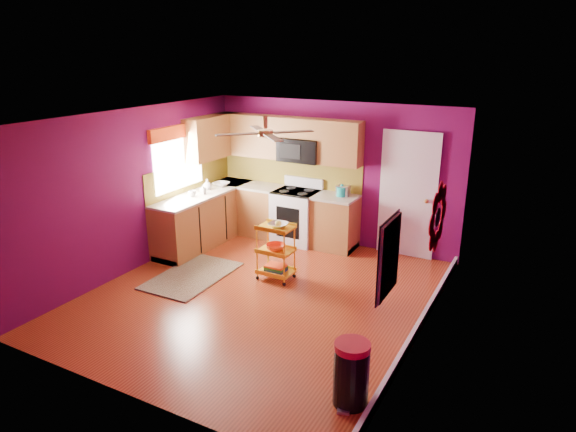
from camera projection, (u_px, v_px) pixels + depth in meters
The scene contains 18 objects.
ground at pixel (260, 296), 7.26m from camera, with size 5.00×5.00×0.00m, color maroon.
room_envelope at pixel (260, 184), 6.74m from camera, with size 4.54×5.04×2.52m.
lower_cabinets at pixel (248, 217), 9.25m from camera, with size 2.81×2.31×0.94m.
electric_range at pixel (296, 216), 9.18m from camera, with size 0.76×0.66×1.13m.
upper_cabinetry at pixel (262, 139), 9.08m from camera, with size 2.80×2.30×1.26m.
left_window at pixel (178, 148), 8.60m from camera, with size 0.08×1.35×1.08m.
panel_door at pixel (408, 196), 8.40m from camera, with size 0.95×0.11×2.15m.
right_wall_art at pixel (419, 233), 5.52m from camera, with size 0.04×2.74×1.04m.
ceiling_fan at pixel (265, 132), 6.71m from camera, with size 1.01×1.01×0.26m.
shag_rug at pixel (192, 276), 7.88m from camera, with size 0.93×1.51×0.02m, color black.
rolling_cart at pixel (276, 249), 7.66m from camera, with size 0.52×0.38×0.94m.
trash_can at pixel (351, 374), 4.97m from camera, with size 0.44×0.45×0.67m.
teal_kettle at pixel (342, 191), 8.70m from camera, with size 0.18×0.18×0.21m.
toaster at pixel (343, 191), 8.73m from camera, with size 0.22×0.15×0.18m, color beige.
soap_bottle_a at pixel (203, 189), 8.82m from camera, with size 0.08×0.08×0.17m, color #EA3F72.
soap_bottle_b at pixel (207, 184), 9.12m from camera, with size 0.15×0.15×0.19m, color white.
counter_dish at pixel (221, 184), 9.35m from camera, with size 0.28×0.28×0.07m, color white.
counter_cup at pixel (192, 194), 8.68m from camera, with size 0.13×0.13×0.10m, color white.
Camera 1 is at (3.44, -5.58, 3.34)m, focal length 32.00 mm.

